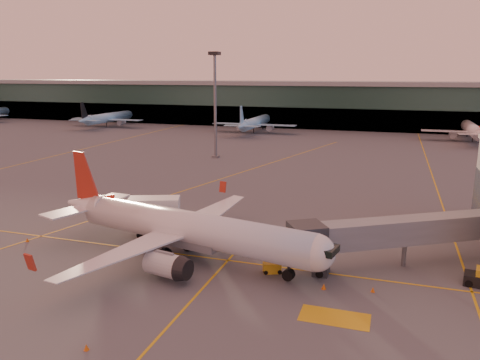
% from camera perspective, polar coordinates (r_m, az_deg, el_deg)
% --- Properties ---
extents(ground, '(600.00, 600.00, 0.00)m').
position_cam_1_polar(ground, '(51.10, -8.79, -11.04)').
color(ground, '#4C4F54').
rests_on(ground, ground).
extents(taxi_markings, '(100.12, 173.00, 0.01)m').
position_cam_1_polar(taxi_markings, '(92.99, -0.45, 0.10)').
color(taxi_markings, gold).
rests_on(taxi_markings, ground).
extents(terminal, '(400.00, 20.00, 17.60)m').
position_cam_1_polar(terminal, '(184.88, 11.57, 8.97)').
color(terminal, '#19382D').
rests_on(terminal, ground).
extents(mast_west_near, '(2.40, 2.40, 25.60)m').
position_cam_1_polar(mast_west_near, '(115.38, -3.06, 10.03)').
color(mast_west_near, slate).
rests_on(mast_west_near, ground).
extents(distant_aircraft_row, '(225.00, 34.00, 13.00)m').
position_cam_1_polar(distant_aircraft_row, '(177.58, -7.12, 6.14)').
color(distant_aircraft_row, '#8ECAEE').
rests_on(distant_aircraft_row, ground).
extents(main_airplane, '(36.13, 32.82, 10.97)m').
position_cam_1_polar(main_airplane, '(53.31, -6.99, -5.84)').
color(main_airplane, white).
rests_on(main_airplane, ground).
extents(jet_bridge, '(24.54, 16.64, 5.56)m').
position_cam_1_polar(jet_bridge, '(54.60, 20.78, -5.88)').
color(jet_bridge, slate).
rests_on(jet_bridge, ground).
extents(catering_truck, '(7.02, 4.88, 5.01)m').
position_cam_1_polar(catering_truck, '(61.51, -10.32, -4.10)').
color(catering_truck, '#A62817').
rests_on(catering_truck, ground).
extents(gpu_cart, '(2.20, 1.81, 1.11)m').
position_cam_1_polar(gpu_cart, '(50.34, 3.93, -10.62)').
color(gpu_cart, gold).
rests_on(gpu_cart, ground).
extents(cone_nose, '(0.39, 0.39, 0.50)m').
position_cam_1_polar(cone_nose, '(48.01, 15.89, -12.73)').
color(cone_nose, '#DF5E0B').
rests_on(cone_nose, ground).
extents(cone_tail, '(0.40, 0.40, 0.51)m').
position_cam_1_polar(cone_tail, '(64.68, -24.51, -6.66)').
color(cone_tail, '#DF5E0B').
rests_on(cone_tail, ground).
extents(cone_wing_right, '(0.40, 0.40, 0.51)m').
position_cam_1_polar(cone_wing_right, '(39.54, -18.22, -18.80)').
color(cone_wing_right, '#DF5E0B').
rests_on(cone_wing_right, ground).
extents(cone_fwd, '(0.45, 0.45, 0.57)m').
position_cam_1_polar(cone_fwd, '(47.50, 10.18, -12.65)').
color(cone_fwd, '#DF5E0B').
rests_on(cone_fwd, ground).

